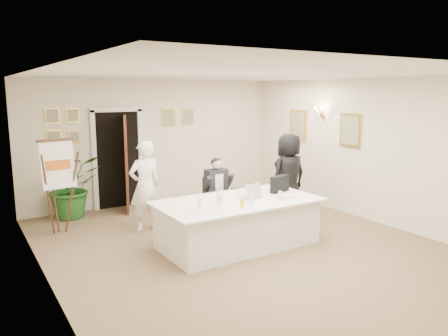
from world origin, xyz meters
name	(u,v)px	position (x,y,z in m)	size (l,w,h in m)	color
floor	(239,244)	(0.00, 0.00, 0.00)	(7.00, 7.00, 0.00)	brown
ceiling	(240,74)	(0.00, 0.00, 2.80)	(6.00, 7.00, 0.02)	white
wall_back	(155,141)	(0.00, 3.50, 1.40)	(6.00, 0.10, 2.80)	#F2EACD
wall_front	(445,212)	(0.00, -3.50, 1.40)	(6.00, 0.10, 2.80)	#F2EACD
wall_left	(43,182)	(-3.00, 0.00, 1.40)	(0.10, 7.00, 2.80)	#F2EACD
wall_right	(366,149)	(3.00, 0.00, 1.40)	(0.10, 7.00, 2.80)	#F2EACD
doorway	(121,161)	(-0.88, 3.32, 1.04)	(1.14, 0.86, 2.20)	black
pictures_back_wall	(121,123)	(-0.80, 3.47, 1.85)	(3.40, 0.06, 0.80)	#E4BB4E
pictures_right_wall	(322,128)	(2.97, 1.20, 1.75)	(0.06, 2.20, 0.80)	#E4BB4E
wall_sconce	(320,112)	(2.90, 1.20, 2.10)	(0.20, 0.30, 0.24)	#BD8A3C
conference_table	(238,222)	(-0.04, -0.01, 0.39)	(2.67, 1.43, 0.78)	white
seated_man	(217,192)	(0.23, 1.10, 0.66)	(0.57, 0.61, 1.33)	black
flip_chart	(58,192)	(-2.43, 2.16, 0.78)	(0.60, 0.41, 1.68)	#371A11
standing_man	(145,186)	(-1.03, 1.55, 0.83)	(0.61, 0.40, 1.67)	white
standing_woman	(289,175)	(1.80, 0.90, 0.85)	(0.83, 0.54, 1.71)	black
potted_palm	(71,187)	(-2.00, 3.14, 0.64)	(1.15, 1.00, 1.28)	#1D571E
laptop	(249,189)	(0.22, 0.04, 0.91)	(0.34, 0.36, 0.28)	#B7BABC
laptop_bag	(280,184)	(0.91, 0.09, 0.92)	(0.41, 0.11, 0.29)	black
paper_stack	(286,196)	(0.76, -0.26, 0.79)	(0.32, 0.23, 0.03)	white
plate_left	(196,211)	(-0.96, -0.26, 0.78)	(0.22, 0.22, 0.01)	white
plate_mid	(218,210)	(-0.64, -0.36, 0.78)	(0.20, 0.20, 0.01)	white
plate_near	(250,207)	(-0.15, -0.51, 0.78)	(0.24, 0.24, 0.01)	white
glass_a	(200,203)	(-0.79, -0.08, 0.84)	(0.06, 0.06, 0.14)	silver
glass_b	(251,200)	(-0.01, -0.35, 0.84)	(0.06, 0.06, 0.14)	silver
glass_c	(280,195)	(0.57, -0.34, 0.84)	(0.07, 0.07, 0.14)	silver
glass_d	(219,196)	(-0.32, 0.15, 0.84)	(0.07, 0.07, 0.14)	silver
oj_glass	(242,203)	(-0.25, -0.43, 0.84)	(0.06, 0.06, 0.13)	yellow
steel_jug	(220,201)	(-0.44, -0.10, 0.83)	(0.09, 0.09, 0.11)	silver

